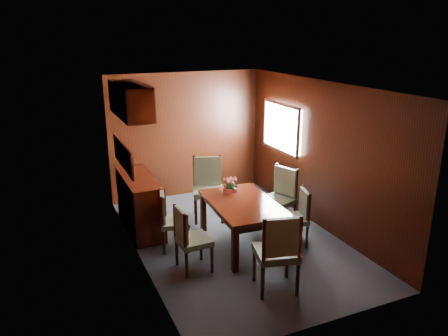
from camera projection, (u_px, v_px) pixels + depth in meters
name	position (u px, v px, depth m)	size (l,w,h in m)	color
ground	(235.00, 240.00, 6.83)	(4.50, 4.50, 0.00)	#333B46
room_shell	(221.00, 134.00, 6.59)	(3.06, 4.52, 2.41)	black
sideboard	(140.00, 203.00, 7.09)	(0.48, 1.40, 0.90)	black
dining_table	(243.00, 208.00, 6.51)	(1.01, 1.53, 0.70)	black
chair_left_near	(189.00, 236.00, 5.82)	(0.43, 0.45, 0.93)	black
chair_left_far	(170.00, 217.00, 6.42)	(0.50, 0.52, 0.91)	black
chair_right_near	(298.00, 214.00, 6.59)	(0.50, 0.51, 0.88)	black
chair_right_far	(281.00, 194.00, 7.15)	(0.60, 0.61, 1.02)	black
chair_head	(278.00, 249.00, 5.30)	(0.61, 0.59, 1.07)	black
chair_foot	(208.00, 184.00, 7.50)	(0.64, 0.63, 1.08)	black
flower_centerpiece	(230.00, 185.00, 6.86)	(0.24, 0.24, 0.24)	#C1503B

